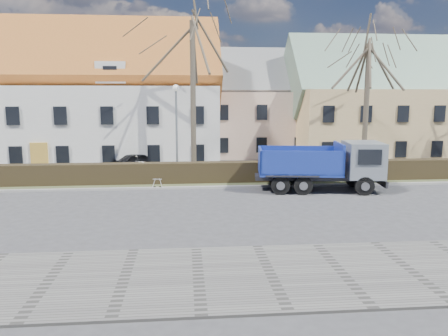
{
  "coord_description": "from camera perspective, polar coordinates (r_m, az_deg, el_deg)",
  "views": [
    {
      "loc": [
        -2.56,
        -21.08,
        5.49
      ],
      "look_at": [
        -0.48,
        2.3,
        1.6
      ],
      "focal_mm": 35.0,
      "sensor_mm": 36.0,
      "label": 1
    }
  ],
  "objects": [
    {
      "name": "building_pink",
      "position": [
        41.63,
        4.01,
        7.33
      ],
      "size": [
        10.8,
        8.8,
        8.0
      ],
      "primitive_type": null,
      "color": "beige",
      "rests_on": "ground"
    },
    {
      "name": "grass_strip",
      "position": [
        27.93,
        0.26,
        -1.82
      ],
      "size": [
        80.0,
        3.0,
        0.1
      ],
      "primitive_type": "cube",
      "color": "#404929",
      "rests_on": "ground"
    },
    {
      "name": "building_white",
      "position": [
        38.53,
        -21.01,
        7.69
      ],
      "size": [
        26.8,
        10.8,
        9.5
      ],
      "primitive_type": null,
      "color": "silver",
      "rests_on": "ground"
    },
    {
      "name": "parked_car_a",
      "position": [
        32.92,
        -10.89,
        0.84
      ],
      "size": [
        4.31,
        3.12,
        1.36
      ],
      "primitive_type": "imported",
      "rotation": [
        0.0,
        0.0,
        2.0
      ],
      "color": "black",
      "rests_on": "ground"
    },
    {
      "name": "dump_truck",
      "position": [
        25.89,
        11.88,
        0.31
      ],
      "size": [
        7.73,
        3.69,
        2.97
      ],
      "primitive_type": null,
      "rotation": [
        0.0,
        0.0,
        -0.13
      ],
      "color": "navy",
      "rests_on": "ground"
    },
    {
      "name": "ground",
      "position": [
        21.93,
        1.78,
        -5.09
      ],
      "size": [
        120.0,
        120.0,
        0.0
      ],
      "primitive_type": "plane",
      "color": "#3E3E40"
    },
    {
      "name": "hedge",
      "position": [
        27.63,
        0.3,
        -0.68
      ],
      "size": [
        60.0,
        0.9,
        1.3
      ],
      "primitive_type": "cube",
      "color": "black",
      "rests_on": "ground"
    },
    {
      "name": "building_yellow",
      "position": [
        42.38,
        21.05,
        7.11
      ],
      "size": [
        18.8,
        10.8,
        8.5
      ],
      "primitive_type": null,
      "color": "tan",
      "rests_on": "ground"
    },
    {
      "name": "cart_frame",
      "position": [
        26.3,
        -9.17,
        -1.98
      ],
      "size": [
        0.82,
        0.53,
        0.7
      ],
      "primitive_type": null,
      "rotation": [
        0.0,
        0.0,
        -0.13
      ],
      "color": "silver",
      "rests_on": "ground"
    },
    {
      "name": "sidewalk_near",
      "position": [
        13.94,
        6.07,
        -13.64
      ],
      "size": [
        80.0,
        5.0,
        0.08
      ],
      "primitive_type": "cube",
      "color": "slate",
      "rests_on": "ground"
    },
    {
      "name": "tree_2",
      "position": [
        32.14,
        18.14,
        8.97
      ],
      "size": [
        8.0,
        8.0,
        11.0
      ],
      "primitive_type": null,
      "color": "#4A4133",
      "rests_on": "ground"
    },
    {
      "name": "streetlight",
      "position": [
        28.18,
        -6.2,
        4.57
      ],
      "size": [
        0.49,
        0.49,
        6.28
      ],
      "primitive_type": null,
      "color": "gray",
      "rests_on": "ground"
    },
    {
      "name": "curb_far",
      "position": [
        26.37,
        0.59,
        -2.47
      ],
      "size": [
        80.0,
        0.3,
        0.12
      ],
      "primitive_type": "cube",
      "color": "gray",
      "rests_on": "ground"
    },
    {
      "name": "tree_1",
      "position": [
        29.6,
        -4.08,
        11.0
      ],
      "size": [
        9.2,
        9.2,
        12.65
      ],
      "primitive_type": null,
      "color": "#4A4133",
      "rests_on": "ground"
    }
  ]
}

